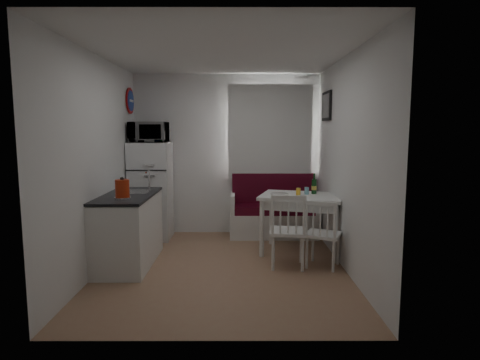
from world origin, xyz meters
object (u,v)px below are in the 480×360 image
Objects in this scene: microwave at (149,132)px; kettle at (122,189)px; wine_bottle at (314,184)px; dining_table at (301,202)px; chair_left at (289,223)px; bench at (274,216)px; fridge at (151,191)px; chair_right at (325,227)px; kitchen_counter at (129,229)px.

microwave reaches higher than kettle.
microwave is at bearing 165.28° from wine_bottle.
chair_left is (-0.25, -0.67, -0.15)m from dining_table.
bench is 1.99m from fridge.
kettle is at bearing -88.91° from microwave.
fridge is at bearing 176.88° from dining_table.
dining_table is 0.83× the size of fridge.
chair_right is 0.87m from wine_bottle.
kitchen_counter is 2.51× the size of chair_right.
bench is 1.11× the size of dining_table.
wine_bottle is (0.44, 0.77, 0.38)m from chair_left.
chair_left is at bearing -94.29° from dining_table.
kettle is at bearing -88.95° from fridge.
fridge is 2.68× the size of microwave.
kitchen_counter is at bearing 97.27° from kettle.
chair_left is (0.05, -1.57, 0.25)m from bench.
bench is 2.36m from microwave.
wine_bottle is at bearing -14.72° from microwave.
bench is 1.03m from dining_table.
kettle reaches higher than wine_bottle.
chair_right is 2.05× the size of kettle.
chair_right is at bearing -72.49° from bench.
dining_table is 4.38× the size of wine_bottle.
dining_table is 0.73m from chair_left.
wine_bottle is at bearing 12.79° from kitchen_counter.
fridge is (-1.99, 1.45, 0.18)m from chair_left.
wine_bottle is (2.40, 0.94, -0.07)m from kettle.
microwave is (-1.99, 1.40, 1.09)m from chair_left.
microwave is 2.61m from wine_bottle.
kitchen_counter is at bearing 179.83° from chair_left.
kitchen_counter is at bearing -152.30° from dining_table.
dining_table is 2.37m from fridge.
chair_right is 0.93× the size of microwave.
microwave reaches higher than kitchen_counter.
fridge is 1.66m from kettle.
dining_table is at bearing 75.24° from chair_left.
kitchen_counter is 1.70m from microwave.
kitchen_counter is 2.46m from chair_right.
fridge is at bearing 173.41° from chair_right.
wine_bottle reaches higher than chair_left.
microwave is (-2.24, 0.74, 0.94)m from dining_table.
dining_table is at bearing -18.25° from microwave.
microwave is 1.71m from kettle.
chair_right reaches higher than dining_table.
chair_right is (2.45, -0.20, 0.07)m from kitchen_counter.
bench is 2.66× the size of chair_right.
wine_bottle is at bearing 43.89° from dining_table.
dining_table is 0.32m from wine_bottle.
chair_left is 1.74× the size of wine_bottle.
kitchen_counter reaches higher than wine_bottle.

